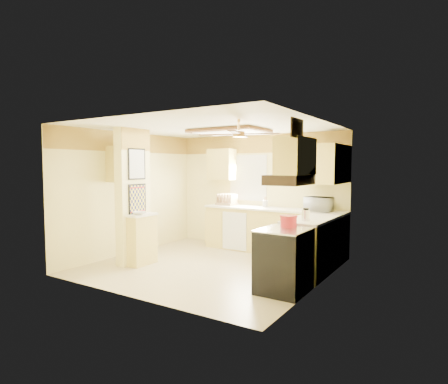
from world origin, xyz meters
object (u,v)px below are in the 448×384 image
Objects in this scene: stove at (284,260)px; bowl at (139,213)px; microwave at (319,204)px; dutch_oven at (289,221)px; kettle at (306,215)px.

bowl is at bearing -177.83° from stove.
dutch_oven is at bearing 102.49° from microwave.
bowl is 1.11× the size of kettle.
stove is at bearing -93.63° from kettle.
dutch_oven is at bearing -96.08° from kettle.
kettle is at bearing 86.37° from stove.
kettle is (0.05, 0.75, 0.57)m from stove.
bowl is 2.76m from dutch_oven.
stove is 4.48× the size of kettle.
dutch_oven is (-0.01, 0.19, 0.54)m from stove.
microwave is 3.41m from bowl.
stove is 1.84× the size of microwave.
stove is at bearing -86.18° from dutch_oven.
microwave is at bearing 95.25° from dutch_oven.
kettle is (2.81, 0.86, 0.07)m from bowl.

